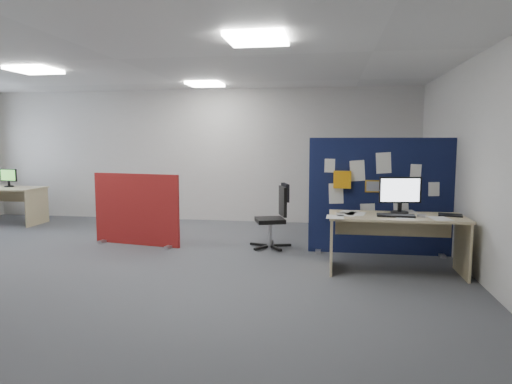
# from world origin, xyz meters

# --- Properties ---
(floor) EXTENTS (9.00, 9.00, 0.00)m
(floor) POSITION_xyz_m (0.00, 0.00, 0.00)
(floor) COLOR #55585D
(floor) RESTS_ON ground
(ceiling) EXTENTS (9.00, 7.00, 0.02)m
(ceiling) POSITION_xyz_m (0.00, 0.00, 2.70)
(ceiling) COLOR white
(ceiling) RESTS_ON wall_back
(wall_back) EXTENTS (9.00, 0.02, 2.70)m
(wall_back) POSITION_xyz_m (0.00, 3.50, 1.35)
(wall_back) COLOR silver
(wall_back) RESTS_ON floor
(wall_right) EXTENTS (0.02, 7.00, 2.70)m
(wall_right) POSITION_xyz_m (4.50, 0.00, 1.35)
(wall_right) COLOR silver
(wall_right) RESTS_ON floor
(ceiling_lights) EXTENTS (4.10, 4.10, 0.04)m
(ceiling_lights) POSITION_xyz_m (0.33, 0.67, 2.67)
(ceiling_lights) COLOR white
(ceiling_lights) RESTS_ON ceiling
(navy_divider) EXTENTS (2.06, 0.30, 1.70)m
(navy_divider) POSITION_xyz_m (3.46, 1.13, 0.85)
(navy_divider) COLOR #0F1439
(navy_divider) RESTS_ON floor
(main_desk) EXTENTS (1.65, 0.73, 0.73)m
(main_desk) POSITION_xyz_m (3.58, 0.20, 0.55)
(main_desk) COLOR tan
(main_desk) RESTS_ON floor
(monitor_main) EXTENTS (0.53, 0.22, 0.47)m
(monitor_main) POSITION_xyz_m (3.64, 0.35, 0.99)
(monitor_main) COLOR black
(monitor_main) RESTS_ON main_desk
(keyboard) EXTENTS (0.46, 0.21, 0.02)m
(keyboard) POSITION_xyz_m (3.56, 0.07, 0.74)
(keyboard) COLOR black
(keyboard) RESTS_ON main_desk
(mouse) EXTENTS (0.11, 0.09, 0.03)m
(mouse) POSITION_xyz_m (3.86, 0.07, 0.74)
(mouse) COLOR #AAA8AE
(mouse) RESTS_ON main_desk
(paper_tray) EXTENTS (0.32, 0.28, 0.01)m
(paper_tray) POSITION_xyz_m (4.24, 0.24, 0.74)
(paper_tray) COLOR black
(paper_tray) RESTS_ON main_desk
(red_divider) EXTENTS (1.50, 0.31, 1.14)m
(red_divider) POSITION_xyz_m (-0.28, 1.12, 0.56)
(red_divider) COLOR maroon
(red_divider) RESTS_ON floor
(second_desk) EXTENTS (1.53, 0.76, 0.73)m
(second_desk) POSITION_xyz_m (-3.68, 2.50, 0.55)
(second_desk) COLOR tan
(second_desk) RESTS_ON floor
(monitor_second) EXTENTS (0.40, 0.18, 0.36)m
(monitor_second) POSITION_xyz_m (-3.64, 2.61, 0.93)
(monitor_second) COLOR black
(monitor_second) RESTS_ON second_desk
(office_chair) EXTENTS (0.65, 0.62, 0.98)m
(office_chair) POSITION_xyz_m (1.95, 1.25, 0.56)
(office_chair) COLOR black
(office_chair) RESTS_ON floor
(desk_papers) EXTENTS (1.48, 0.89, 0.00)m
(desk_papers) POSITION_xyz_m (3.33, 0.15, 0.73)
(desk_papers) COLOR white
(desk_papers) RESTS_ON main_desk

